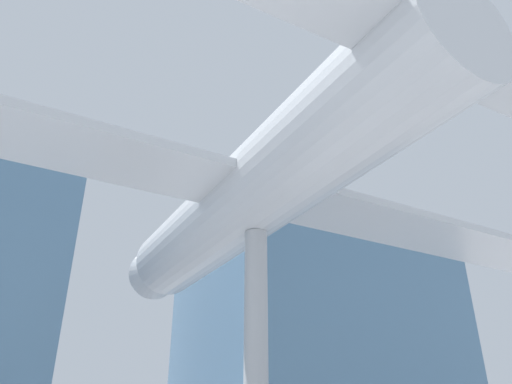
# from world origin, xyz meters

# --- Properties ---
(glass_pavilion_right) EXTENTS (9.61, 10.78, 9.77)m
(glass_pavilion_right) POSITION_xyz_m (7.81, 11.40, 4.60)
(glass_pavilion_right) COLOR slate
(glass_pavilion_right) RESTS_ON ground_plane
(support_pylon_central) EXTENTS (0.45, 0.45, 5.53)m
(support_pylon_central) POSITION_xyz_m (0.00, 0.00, 2.76)
(support_pylon_central) COLOR #999EA3
(support_pylon_central) RESTS_ON ground_plane
(suspended_airplane) EXTENTS (20.02, 12.77, 3.14)m
(suspended_airplane) POSITION_xyz_m (-0.02, 0.26, 6.47)
(suspended_airplane) COLOR #B2B7BC
(suspended_airplane) RESTS_ON support_pylon_central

